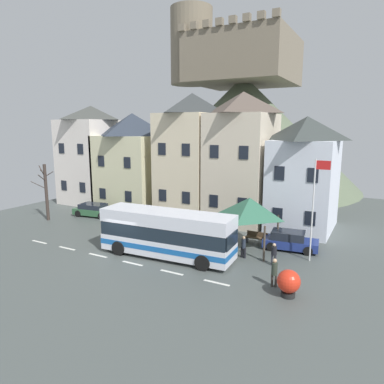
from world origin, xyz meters
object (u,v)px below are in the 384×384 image
pedestrian_03 (274,271)px  flagpole (314,203)px  pedestrian_01 (244,247)px  public_bench (257,237)px  townhouse_02 (192,155)px  hilltop_castle (242,127)px  pedestrian_02 (274,253)px  parked_car_02 (139,215)px  townhouse_00 (93,155)px  parked_car_00 (94,210)px  bare_tree_00 (46,191)px  harbour_buoy (289,282)px  townhouse_04 (304,174)px  parked_car_01 (290,241)px  townhouse_03 (242,158)px  bus_shelter (249,208)px  pedestrian_00 (230,246)px  townhouse_01 (133,161)px  transit_bus (167,234)px

pedestrian_03 → flagpole: 5.88m
pedestrian_01 → public_bench: (-0.18, 3.32, -0.29)m
townhouse_02 → pedestrian_03: 18.05m
hilltop_castle → flagpole: hilltop_castle is taller
pedestrian_02 → parked_car_02: bearing=163.2°
townhouse_00 → flagpole: townhouse_00 is taller
parked_car_00 → bare_tree_00: size_ratio=0.81×
townhouse_00 → flagpole: 27.22m
harbour_buoy → townhouse_04: bearing=98.7°
pedestrian_03 → public_bench: pedestrian_03 is taller
parked_car_01 → harbour_buoy: harbour_buoy is taller
townhouse_03 → flagpole: 10.77m
bus_shelter → pedestrian_01: size_ratio=2.53×
pedestrian_00 → pedestrian_02: pedestrian_00 is taller
townhouse_03 → parked_car_02: (-8.02, -5.00, -5.25)m
townhouse_03 → bus_shelter: (3.34, -7.15, -2.81)m
townhouse_01 → townhouse_02: (7.09, 0.34, 0.89)m
pedestrian_01 → pedestrian_02: bearing=-8.3°
townhouse_01 → townhouse_03: 12.48m
townhouse_01 → transit_bus: (11.39, -11.12, -3.50)m
pedestrian_01 → flagpole: bearing=21.2°
parked_car_02 → pedestrian_02: size_ratio=2.96×
parked_car_01 → pedestrian_02: size_ratio=2.74×
public_bench → pedestrian_03: bearing=-64.3°
pedestrian_02 → pedestrian_03: 3.15m
parked_car_02 → townhouse_02: bearing=70.6°
parked_car_02 → pedestrian_02: bearing=-9.7°
hilltop_castle → bare_tree_00: size_ratio=6.19×
pedestrian_01 → bare_tree_00: 19.88m
transit_bus → parked_car_02: transit_bus is taller
flagpole → bus_shelter: bearing=178.6°
parked_car_02 → parked_car_01: bearing=4.4°
pedestrian_01 → pedestrian_00: bearing=-150.0°
bus_shelter → pedestrian_02: bus_shelter is taller
bus_shelter → parked_car_02: size_ratio=0.88×
parked_car_01 → parked_car_02: parked_car_01 is taller
harbour_buoy → townhouse_02: bearing=134.3°
parked_car_01 → public_bench: parked_car_01 is taller
transit_bus → pedestrian_02: size_ratio=6.45×
pedestrian_02 → pedestrian_03: size_ratio=0.89×
townhouse_00 → pedestrian_03: bearing=-26.2°
townhouse_00 → hilltop_castle: size_ratio=0.34×
townhouse_04 → harbour_buoy: townhouse_04 is taller
transit_bus → parked_car_01: bearing=34.4°
parked_car_02 → pedestrian_01: bearing=-11.2°
flagpole → harbour_buoy: size_ratio=4.61×
transit_bus → pedestrian_01: 5.25m
pedestrian_01 → pedestrian_03: (3.03, -3.35, 0.17)m
public_bench → transit_bus: bearing=-128.6°
transit_bus → parked_car_02: bearing=135.0°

